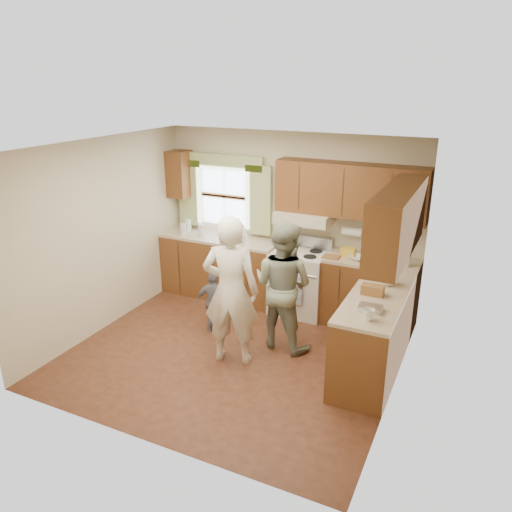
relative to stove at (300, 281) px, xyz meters
The scene contains 6 objects.
room 1.66m from the stove, 101.81° to the right, with size 3.80×3.80×3.80m.
kitchen_fixtures 0.60m from the stove, 48.90° to the right, with size 3.80×2.25×2.15m.
stove is the anchor object (origin of this frame).
woman_left 1.66m from the stove, 99.36° to the right, with size 0.65×0.43×1.79m, color silver.
woman_right 1.06m from the stove, 81.82° to the right, with size 0.79×0.61×1.62m, color #2B4431.
child 1.32m from the stove, 127.44° to the right, with size 0.50×0.21×0.85m, color slate.
Camera 1 is at (2.53, -4.73, 3.21)m, focal length 35.00 mm.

